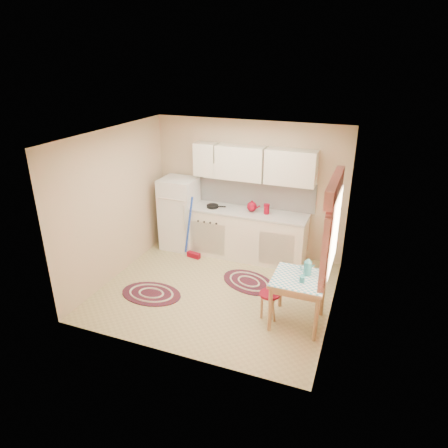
{
  "coord_description": "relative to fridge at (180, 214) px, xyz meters",
  "views": [
    {
      "loc": [
        2.1,
        -5.16,
        3.52
      ],
      "look_at": [
        0.03,
        0.25,
        1.07
      ],
      "focal_mm": 32.0,
      "sensor_mm": 36.0,
      "label": 1
    }
  ],
  "objects": [
    {
      "name": "coffee_pot",
      "position": [
        2.73,
        -1.51,
        0.16
      ],
      "size": [
        0.15,
        0.13,
        0.27
      ],
      "primitive_type": null,
      "rotation": [
        0.0,
        0.0,
        0.11
      ],
      "color": "teal",
      "rests_on": "table"
    },
    {
      "name": "room_shell",
      "position": [
        1.43,
        -1.01,
        0.9
      ],
      "size": [
        3.64,
        3.6,
        2.52
      ],
      "color": "tan",
      "rests_on": "ground"
    },
    {
      "name": "red_canister",
      "position": [
        1.72,
        0.05,
        0.3
      ],
      "size": [
        0.1,
        0.1,
        0.16
      ],
      "primitive_type": "cylinder",
      "rotation": [
        0.0,
        0.0,
        -0.02
      ],
      "color": "maroon",
      "rests_on": "countertop"
    },
    {
      "name": "frying_pan",
      "position": [
        0.7,
        0.0,
        0.24
      ],
      "size": [
        0.26,
        0.26,
        0.05
      ],
      "primitive_type": "cylinder",
      "rotation": [
        0.0,
        0.0,
        0.22
      ],
      "color": "black",
      "rests_on": "countertop"
    },
    {
      "name": "stool",
      "position": [
        2.26,
        -1.67,
        -0.49
      ],
      "size": [
        0.37,
        0.37,
        0.42
      ],
      "primitive_type": "cylinder",
      "rotation": [
        0.0,
        0.0,
        -0.25
      ],
      "color": "maroon",
      "rests_on": "ground"
    },
    {
      "name": "mug",
      "position": [
        2.7,
        -1.73,
        0.07
      ],
      "size": [
        0.09,
        0.09,
        0.1
      ],
      "primitive_type": "cylinder",
      "rotation": [
        0.0,
        0.0,
        -0.35
      ],
      "color": "teal",
      "rests_on": "table"
    },
    {
      "name": "table",
      "position": [
        2.65,
        -1.63,
        -0.34
      ],
      "size": [
        0.72,
        0.72,
        0.72
      ],
      "primitive_type": "cube",
      "color": "tan",
      "rests_on": "ground"
    },
    {
      "name": "red_kettle",
      "position": [
        1.44,
        0.05,
        0.32
      ],
      "size": [
        0.21,
        0.19,
        0.2
      ],
      "primitive_type": null,
      "rotation": [
        0.0,
        0.0,
        0.05
      ],
      "color": "maroon",
      "rests_on": "countertop"
    },
    {
      "name": "base_cabinets",
      "position": [
        1.32,
        0.05,
        -0.26
      ],
      "size": [
        2.25,
        0.6,
        0.88
      ],
      "primitive_type": "cube",
      "color": "white",
      "rests_on": "ground"
    },
    {
      "name": "rug_left",
      "position": [
        0.34,
        -1.74,
        -0.69
      ],
      "size": [
        1.01,
        0.68,
        0.02
      ],
      "primitive_type": null,
      "rotation": [
        0.0,
        0.0,
        0.01
      ],
      "color": "maroon",
      "rests_on": "ground"
    },
    {
      "name": "countertop",
      "position": [
        1.32,
        0.05,
        0.2
      ],
      "size": [
        2.27,
        0.62,
        0.04
      ],
      "primitive_type": "cube",
      "color": "beige",
      "rests_on": "base_cabinets"
    },
    {
      "name": "broom",
      "position": [
        0.45,
        -0.35,
        -0.1
      ],
      "size": [
        0.3,
        0.17,
        1.2
      ],
      "primitive_type": null,
      "rotation": [
        0.0,
        0.0,
        -0.18
      ],
      "color": "blue",
      "rests_on": "ground"
    },
    {
      "name": "fridge",
      "position": [
        0.0,
        0.0,
        0.0
      ],
      "size": [
        0.65,
        0.6,
        1.4
      ],
      "primitive_type": "cube",
      "color": "white",
      "rests_on": "ground"
    },
    {
      "name": "rug_center",
      "position": [
        1.69,
        -0.84,
        -0.69
      ],
      "size": [
        1.17,
        1.01,
        0.02
      ],
      "primitive_type": null,
      "rotation": [
        0.0,
        0.0,
        -0.42
      ],
      "color": "maroon",
      "rests_on": "ground"
    }
  ]
}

